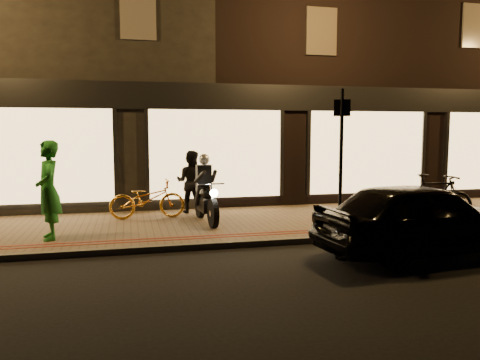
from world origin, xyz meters
The scene contains 12 objects.
ground centered at (0.00, 0.00, 0.00)m, with size 90.00×90.00×0.00m, color black.
sidewalk centered at (0.00, 2.00, 0.06)m, with size 50.00×4.00×0.12m, color brown.
kerb_stone centered at (0.00, 0.05, 0.06)m, with size 50.00×0.14×0.12m, color #59544C.
red_kerb_lines centered at (0.00, 0.55, 0.12)m, with size 50.00×0.26×0.01m.
building_row centered at (0.00, 8.99, 4.25)m, with size 48.00×10.11×8.50m.
motorcycle centered at (-0.60, 2.09, 0.73)m, with size 0.60×1.94×1.59m.
sign_post centered at (2.09, 0.66, 1.80)m, with size 0.34×0.15×3.00m.
bicycle_gold centered at (-1.91, 2.86, 0.59)m, with size 0.63×1.80×0.95m, color orange.
bicycle_dark centered at (4.38, 0.59, 0.70)m, with size 0.55×1.93×1.16m, color black.
person_green centered at (-3.86, 1.09, 1.09)m, with size 0.71×0.46×1.94m, color #207826.
person_dark centered at (-0.77, 3.44, 0.93)m, with size 0.78×0.61×1.61m, color black.
parked_car centered at (2.79, -1.20, 0.67)m, with size 1.59×3.95×1.34m, color black.
Camera 1 is at (-2.34, -8.54, 2.23)m, focal length 35.00 mm.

